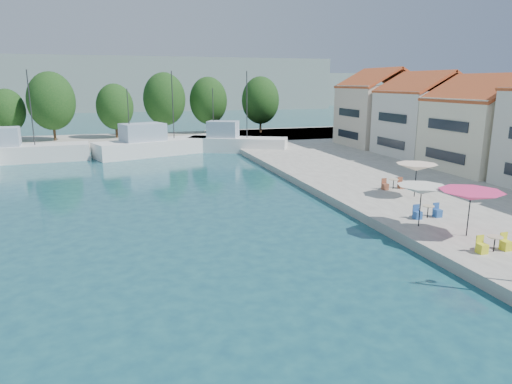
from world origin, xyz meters
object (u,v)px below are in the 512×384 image
object	(u,v)px
trawler_03	(159,145)
umbrella_white	(422,190)
trawler_04	(235,143)
umbrella_pink	(471,195)
umbrella_cream	(417,167)
trawler_02	(18,152)

from	to	relation	value
trawler_03	umbrella_white	world-z (taller)	trawler_03
trawler_04	umbrella_pink	distance (m)	36.70
trawler_03	umbrella_pink	world-z (taller)	trawler_03
trawler_03	umbrella_cream	size ratio (longest dim) A/B	5.74
umbrella_pink	umbrella_white	bearing A→B (deg)	122.54
trawler_04	umbrella_cream	world-z (taller)	trawler_04
trawler_03	umbrella_pink	xyz separation A→B (m)	(12.45, -37.16, 1.72)
trawler_02	umbrella_cream	world-z (taller)	trawler_02
trawler_02	umbrella_white	distance (m)	42.91
trawler_04	umbrella_cream	size ratio (longest dim) A/B	4.31
trawler_03	trawler_04	xyz separation A→B (m)	(9.25, -0.64, 0.00)
trawler_02	umbrella_cream	bearing A→B (deg)	-46.95
trawler_02	trawler_04	xyz separation A→B (m)	(24.47, 0.51, 0.00)
trawler_03	umbrella_pink	distance (m)	39.23
trawler_03	umbrella_cream	world-z (taller)	trawler_03
trawler_02	umbrella_pink	xyz separation A→B (m)	(27.67, -36.02, 1.71)
trawler_04	trawler_02	bearing A→B (deg)	-152.12
umbrella_pink	umbrella_cream	size ratio (longest dim) A/B	1.14
trawler_03	umbrella_white	bearing A→B (deg)	-91.50
trawler_03	umbrella_white	size ratio (longest dim) A/B	6.05
umbrella_white	trawler_04	bearing A→B (deg)	93.03
umbrella_pink	umbrella_cream	xyz separation A→B (m)	(2.61, 8.10, -0.09)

